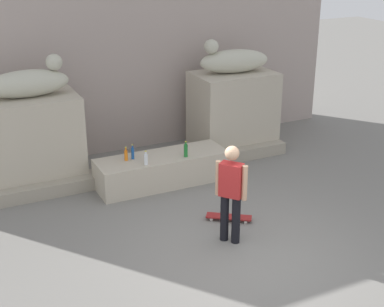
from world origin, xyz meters
TOP-DOWN VIEW (x-y plane):
  - ground_plane at (0.00, 0.00)m, footprint 40.00×40.00m
  - facade_wall at (0.00, 5.49)m, footprint 10.69×0.60m
  - pedestal_left at (-2.26, 4.18)m, footprint 1.83×1.22m
  - pedestal_right at (2.26, 4.18)m, footprint 1.83×1.22m
  - statue_reclining_left at (-2.23, 4.18)m, footprint 1.61×0.58m
  - statue_reclining_right at (2.23, 4.19)m, footprint 1.66×0.77m
  - ledge_block at (0.00, 3.05)m, footprint 2.65×0.86m
  - skater at (0.11, 0.47)m, footprint 0.38×0.44m
  - skateboard at (0.44, 1.10)m, footprint 0.77×0.62m
  - bottle_orange at (-0.72, 3.13)m, footprint 0.07×0.07m
  - bottle_clear at (-0.45, 2.76)m, footprint 0.07×0.07m
  - bottle_green at (0.41, 2.79)m, footprint 0.08×0.08m
  - bottle_blue at (-0.57, 3.15)m, footprint 0.06×0.06m
  - stair_step at (0.00, 3.55)m, footprint 6.36×0.50m

SIDE VIEW (x-z plane):
  - ground_plane at x=0.00m, z-range 0.00..0.00m
  - skateboard at x=0.44m, z-range 0.02..0.10m
  - stair_step at x=0.00m, z-range 0.00..0.26m
  - ledge_block at x=0.00m, z-range 0.00..0.60m
  - bottle_orange at x=-0.72m, z-range 0.57..0.85m
  - bottle_clear at x=-0.45m, z-range 0.57..0.86m
  - bottle_blue at x=-0.57m, z-range 0.57..0.87m
  - bottle_green at x=0.41m, z-range 0.57..0.90m
  - pedestal_left at x=-2.26m, z-range 0.00..1.80m
  - pedestal_right at x=2.26m, z-range 0.00..1.80m
  - skater at x=0.11m, z-range 0.09..1.76m
  - statue_reclining_left at x=-2.23m, z-range 1.70..2.47m
  - statue_reclining_right at x=2.23m, z-range 1.70..2.47m
  - facade_wall at x=0.00m, z-range 0.00..5.17m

